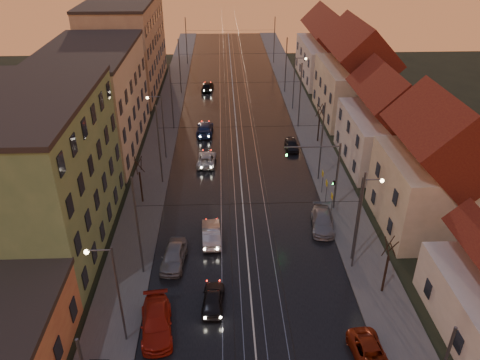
{
  "coord_description": "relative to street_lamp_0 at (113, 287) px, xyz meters",
  "views": [
    {
      "loc": [
        -1.92,
        -20.96,
        25.36
      ],
      "look_at": [
        -0.28,
        19.3,
        2.79
      ],
      "focal_mm": 35.0,
      "sensor_mm": 36.0,
      "label": 1
    }
  ],
  "objects": [
    {
      "name": "apartment_left_2",
      "position": [
        -8.4,
        32.0,
        1.11
      ],
      "size": [
        10.0,
        20.0,
        12.0
      ],
      "primitive_type": "cube",
      "color": "#C1B895",
      "rests_on": "ground"
    },
    {
      "name": "house_right_1",
      "position": [
        26.1,
        13.0,
        0.56
      ],
      "size": [
        8.67,
        10.2,
        10.8
      ],
      "color": "#BFB593",
      "rests_on": "ground"
    },
    {
      "name": "road",
      "position": [
        9.1,
        38.0,
        -4.87
      ],
      "size": [
        16.0,
        120.0,
        0.04
      ],
      "primitive_type": "cube",
      "color": "black",
      "rests_on": "ground"
    },
    {
      "name": "driving_car_2",
      "position": [
        5.24,
        26.37,
        -4.26
      ],
      "size": [
        2.35,
        4.63,
        1.26
      ],
      "primitive_type": "imported",
      "rotation": [
        0.0,
        0.0,
        3.08
      ],
      "color": "#B8B8B8",
      "rests_on": "ground"
    },
    {
      "name": "parked_right_1",
      "position": [
        16.36,
        12.88,
        -4.18
      ],
      "size": [
        2.55,
        5.04,
        1.4
      ],
      "primitive_type": "imported",
      "rotation": [
        0.0,
        0.0,
        -0.13
      ],
      "color": "gray",
      "rests_on": "ground"
    },
    {
      "name": "house_right_4",
      "position": [
        26.1,
        59.0,
        0.16
      ],
      "size": [
        9.18,
        16.32,
        10.0
      ],
      "color": "beige",
      "rests_on": "ground"
    },
    {
      "name": "parked_left_3",
      "position": [
        2.9,
        8.17,
        -4.11
      ],
      "size": [
        2.3,
        4.74,
        1.56
      ],
      "primitive_type": "imported",
      "rotation": [
        0.0,
        0.0,
        -0.1
      ],
      "color": "gray",
      "rests_on": "ground"
    },
    {
      "name": "street_lamp_0",
      "position": [
        0.0,
        0.0,
        0.0
      ],
      "size": [
        1.75,
        0.32,
        8.0
      ],
      "color": "#595B60",
      "rests_on": "ground"
    },
    {
      "name": "catenary_pole_r_1",
      "position": [
        17.7,
        7.0,
        -0.39
      ],
      "size": [
        0.16,
        0.16,
        9.0
      ],
      "primitive_type": "cylinder",
      "color": "#595B60",
      "rests_on": "ground"
    },
    {
      "name": "catenary_pole_l_4",
      "position": [
        0.5,
        52.0,
        -0.39
      ],
      "size": [
        0.16,
        0.16,
        9.0
      ],
      "primitive_type": "cylinder",
      "color": "#595B60",
      "rests_on": "ground"
    },
    {
      "name": "catenary_pole_r_5",
      "position": [
        17.7,
        70.0,
        -0.39
      ],
      "size": [
        0.16,
        0.16,
        9.0
      ],
      "primitive_type": "cylinder",
      "color": "#595B60",
      "rests_on": "ground"
    },
    {
      "name": "bare_tree_2",
      "position": [
        19.51,
        32.0,
        -2.4
      ],
      "size": [
        1.09,
        1.09,
        5.11
      ],
      "color": "black",
      "rests_on": "ground"
    },
    {
      "name": "driving_car_1",
      "position": [
        5.99,
        11.29,
        -4.13
      ],
      "size": [
        1.81,
        4.64,
        1.5
      ],
      "primitive_type": "imported",
      "rotation": [
        0.0,
        0.0,
        3.19
      ],
      "color": "#A6A7AC",
      "rests_on": "ground"
    },
    {
      "name": "driving_car_4",
      "position": [
        4.81,
        53.54,
        -4.16
      ],
      "size": [
        2.22,
        4.43,
        1.45
      ],
      "primitive_type": "imported",
      "rotation": [
        0.0,
        0.0,
        3.02
      ],
      "color": "black",
      "rests_on": "ground"
    },
    {
      "name": "bare_tree_0",
      "position": [
        -1.09,
        18.0,
        -2.4
      ],
      "size": [
        1.09,
        1.09,
        5.11
      ],
      "color": "black",
      "rests_on": "ground"
    },
    {
      "name": "catenary_pole_r_4",
      "position": [
        17.7,
        52.0,
        -0.39
      ],
      "size": [
        0.16,
        0.16,
        9.0
      ],
      "primitive_type": "cylinder",
      "color": "#595B60",
      "rests_on": "ground"
    },
    {
      "name": "tram_rail_3",
      "position": [
        11.3,
        38.0,
        -4.83
      ],
      "size": [
        0.06,
        120.0,
        0.03
      ],
      "primitive_type": "cube",
      "color": "gray",
      "rests_on": "road"
    },
    {
      "name": "tram_rail_0",
      "position": [
        6.9,
        38.0,
        -4.83
      ],
      "size": [
        0.06,
        120.0,
        0.03
      ],
      "primitive_type": "cube",
      "color": "gray",
      "rests_on": "road"
    },
    {
      "name": "catenary_pole_r_2",
      "position": [
        17.7,
        22.0,
        -0.39
      ],
      "size": [
        0.16,
        0.16,
        9.0
      ],
      "primitive_type": "cylinder",
      "color": "#595B60",
      "rests_on": "ground"
    },
    {
      "name": "house_right_3",
      "position": [
        26.1,
        41.0,
        0.92
      ],
      "size": [
        9.18,
        14.28,
        11.5
      ],
      "color": "#BFB593",
      "rests_on": "ground"
    },
    {
      "name": "driving_car_0",
      "position": [
        6.24,
        3.1,
        -4.22
      ],
      "size": [
        1.84,
        4.0,
        1.33
      ],
      "primitive_type": "imported",
      "rotation": [
        0.0,
        0.0,
        3.07
      ],
      "color": "black",
      "rests_on": "ground"
    },
    {
      "name": "house_right_2",
      "position": [
        26.1,
        26.0,
        -0.24
      ],
      "size": [
        9.18,
        12.24,
        9.2
      ],
      "color": "beige",
      "rests_on": "ground"
    },
    {
      "name": "street_lamp_3",
      "position": [
        18.21,
        44.0,
        0.0
      ],
      "size": [
        1.75,
        0.32,
        8.0
      ],
      "color": "#595B60",
      "rests_on": "ground"
    },
    {
      "name": "street_lamp_1",
      "position": [
        18.21,
        8.0,
        0.0
      ],
      "size": [
        1.75,
        0.32,
        8.0
      ],
      "color": "#595B60",
      "rests_on": "ground"
    },
    {
      "name": "parked_right_0",
      "position": [
        16.5,
        -2.43,
        -4.27
      ],
      "size": [
        2.41,
        4.61,
        1.24
      ],
      "primitive_type": "imported",
      "rotation": [
        0.0,
        0.0,
        0.08
      ],
      "color": "maroon",
      "rests_on": "ground"
    },
    {
      "name": "catenary_pole_l_5",
      "position": [
        0.5,
        70.0,
        -0.39
      ],
      "size": [
        0.16,
        0.16,
        9.0
      ],
      "primitive_type": "cylinder",
      "color": "#595B60",
      "rests_on": "ground"
    },
    {
      "name": "sidewalk_right",
      "position": [
        19.1,
        38.0,
        -4.81
      ],
      "size": [
        4.0,
        120.0,
        0.15
      ],
      "primitive_type": "cube",
      "color": "#4C4C4C",
      "rests_on": "ground"
    },
    {
      "name": "apartment_left_3",
      "position": [
        -8.4,
        56.0,
        2.11
      ],
      "size": [
        10.0,
        24.0,
        14.0
      ],
      "primitive_type": "cube",
      "color": "#9D7F65",
      "rests_on": "ground"
    },
    {
      "name": "traffic_light_mast",
      "position": [
        17.1,
        16.0,
        -0.29
      ],
      "size": [
        5.3,
        0.32,
        7.2
      ],
      "color": "#595B60",
      "rests_on": "ground"
    },
    {
      "name": "catenary_pole_l_1",
      "position": [
        0.5,
        7.0,
        -0.39
      ],
      "size": [
        0.16,
        0.16,
        9.0
      ],
      "primitive_type": "cylinder",
      "color": "#595B60",
      "rests_on": "ground"
    },
    {
      "name": "bare_tree_1",
      "position": [
        19.31,
        4.0,
        -2.4
      ],
      "size": [
        1.09,
        1.09,
        5.11
      ],
      "color": "black",
      "rests_on": "ground"
    },
    {
      "name": "catenary_pole_l_2",
      "position": [
        0.5,
        22.0,
        -0.39
      ],
      "size": [
        0.16,
        0.16,
        9.0
      ],
      "primitive_type": "cylinder",
      "color": "#595B60",
      "rests_on": "ground"
    },
    {
      "name": "parked_left_2",
      "position": [
        2.32,
        0.82,
        -4.13
      ],
      "size": [
        2.74,
        5.41,
        1.5
      ],
      "primitive_type": "imported",
      "rotation": [
        0.0,
        0.0,
        0.13
      ],
      "color": "#AD2011",
      "rests_on": "ground"
    },
    {
      "name": "parked_right_2",
      "position": [
        15.8,
        29.92,
        -4.24
      ],
      "size": [
        1.54,
        3.8,
        1.29
      ],
      "primitive_type": "imported",
      "rotation": [
        0.0,
        0.0,
        -0.0
      ],
      "color": "black",
      "rests_on": "ground"
    },
    {
      "name": "street_lamp_2",
      "position": [
        0.0,
        28.0,
        0.0
      ],
      "size": [
        1.75,
        0.32,
        8.0
      ],
      "color": "#595B60",
      "rests_on": "ground"
    },
    {
      "name": "tram_rail_2",
      "position": [
        9.87,
        38.0,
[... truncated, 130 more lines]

